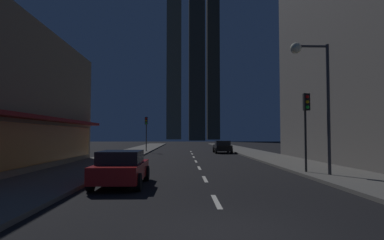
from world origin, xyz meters
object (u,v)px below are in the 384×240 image
Objects in this scene: car_parked_far at (222,147)px; traffic_light_near_right at (306,114)px; street_lamp_right at (312,76)px; fire_hydrant_far_left at (127,154)px; car_parked_near at (121,168)px; traffic_light_far_left at (146,126)px.

car_parked_far is 1.01× the size of traffic_light_near_right.
street_lamp_right reaches higher than car_parked_far.
fire_hydrant_far_left is at bearing 135.37° from traffic_light_near_right.
traffic_light_near_right is at bearing 20.54° from car_parked_near.
traffic_light_far_left is at bearing 169.57° from car_parked_far.
traffic_light_far_left reaches higher than car_parked_near.
fire_hydrant_far_left is 17.36m from street_lamp_right.
car_parked_near is 0.64× the size of street_lamp_right.
fire_hydrant_far_left is at bearing -134.34° from car_parked_far.
street_lamp_right is (-0.12, -1.11, 1.87)m from traffic_light_near_right.
traffic_light_near_right and traffic_light_far_left have the same top height.
street_lamp_right is (1.78, -22.09, 4.33)m from car_parked_far.
traffic_light_far_left is at bearing 94.17° from car_parked_near.
car_parked_near is 25.43m from car_parked_far.
traffic_light_near_right reaches higher than car_parked_far.
car_parked_far is at bearing 95.18° from traffic_light_near_right.
car_parked_near is at bearing -165.65° from street_lamp_right.
traffic_light_far_left is 26.20m from street_lamp_right.
traffic_light_far_left reaches higher than car_parked_far.
traffic_light_near_right is (1.90, -20.98, 2.45)m from car_parked_far.
car_parked_far reaches higher than fire_hydrant_far_left.
car_parked_near is 14.85m from fire_hydrant_far_left.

